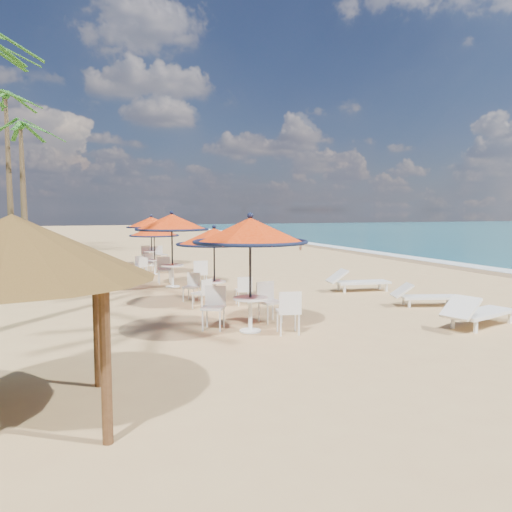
{
  "coord_description": "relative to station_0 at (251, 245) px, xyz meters",
  "views": [
    {
      "loc": [
        -8.49,
        -10.32,
        2.68
      ],
      "look_at": [
        -2.94,
        4.71,
        1.2
      ],
      "focal_mm": 35.0,
      "sensor_mm": 36.0,
      "label": 1
    }
  ],
  "objects": [
    {
      "name": "palm_7",
      "position": [
        -7.41,
        26.12,
        7.54
      ],
      "size": [
        5.0,
        5.0,
        10.33
      ],
      "color": "brown",
      "rests_on": "ground"
    },
    {
      "name": "station_3",
      "position": [
        -0.54,
        10.66,
        -0.36
      ],
      "size": [
        2.05,
        2.16,
        2.14
      ],
      "color": "black",
      "rests_on": "ground"
    },
    {
      "name": "station_2",
      "position": [
        -0.39,
        6.96,
        0.11
      ],
      "size": [
        2.55,
        2.55,
        2.66
      ],
      "color": "black",
      "rests_on": "ground"
    },
    {
      "name": "palm_6",
      "position": [
        -6.41,
        23.73,
        5.43
      ],
      "size": [
        5.0,
        5.0,
        8.09
      ],
      "color": "brown",
      "rests_on": "ground"
    },
    {
      "name": "foam_strip",
      "position": [
        14.11,
        10.08,
        -1.92
      ],
      "size": [
        1.2,
        140.0,
        0.04
      ],
      "primitive_type": "cube",
      "color": "white",
      "rests_on": "ground"
    },
    {
      "name": "ground",
      "position": [
        4.81,
        0.08,
        -1.92
      ],
      "size": [
        160.0,
        160.0,
        0.0
      ],
      "primitive_type": "plane",
      "color": "tan",
      "rests_on": "ground"
    },
    {
      "name": "lounger_far",
      "position": [
        5.09,
        3.91,
        -1.57
      ],
      "size": [
        2.15,
        0.95,
        0.75
      ],
      "rotation": [
        0.0,
        0.0,
        -0.15
      ],
      "color": "white",
      "rests_on": "ground"
    },
    {
      "name": "person",
      "position": [
        10.37,
        19.3,
        -1.51
      ],
      "size": [
        0.23,
        0.32,
        0.82
      ],
      "primitive_type": "imported",
      "rotation": [
        0.0,
        0.0,
        1.7
      ],
      "color": "#99634E",
      "rests_on": "ground"
    },
    {
      "name": "station_4",
      "position": [
        -0.07,
        14.08,
        -0.13
      ],
      "size": [
        2.35,
        2.39,
        2.46
      ],
      "color": "black",
      "rests_on": "ground"
    },
    {
      "name": "lounger_near",
      "position": [
        4.96,
        -1.47,
        -1.56
      ],
      "size": [
        2.27,
        1.27,
        0.78
      ],
      "rotation": [
        0.0,
        0.0,
        0.29
      ],
      "color": "white",
      "rests_on": "ground"
    },
    {
      "name": "wetsand_band",
      "position": [
        13.21,
        10.08,
        -1.92
      ],
      "size": [
        1.4,
        140.0,
        0.02
      ],
      "primitive_type": "cube",
      "color": "olive",
      "rests_on": "ground"
    },
    {
      "name": "lounger_mid",
      "position": [
        5.45,
        1.03,
        -1.62
      ],
      "size": [
        1.9,
        1.08,
        0.65
      ],
      "rotation": [
        0.0,
        0.0,
        -0.3
      ],
      "color": "white",
      "rests_on": "ground"
    },
    {
      "name": "palapa",
      "position": [
        -4.37,
        -3.48,
        0.29
      ],
      "size": [
        3.45,
        3.45,
        2.63
      ],
      "color": "brown",
      "rests_on": "ground"
    },
    {
      "name": "station_0",
      "position": [
        0.0,
        0.0,
        0.0
      ],
      "size": [
        2.52,
        2.52,
        2.63
      ],
      "color": "black",
      "rests_on": "ground"
    },
    {
      "name": "station_1",
      "position": [
        0.08,
        3.39,
        -0.26
      ],
      "size": [
        2.17,
        2.17,
        2.27
      ],
      "color": "black",
      "rests_on": "ground"
    }
  ]
}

